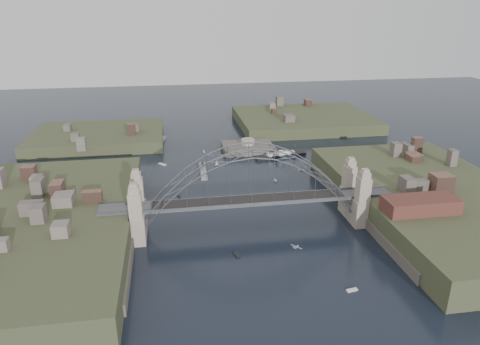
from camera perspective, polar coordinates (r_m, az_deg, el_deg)
name	(u,v)px	position (r m, az deg, el deg)	size (l,w,h in m)	color
ground	(250,226)	(128.37, 1.32, -7.01)	(500.00, 500.00, 0.00)	black
bridge	(250,187)	(123.10, 1.37, -1.93)	(84.00, 13.80, 24.60)	#4D4D4F
shore_west	(41,236)	(130.70, -24.45, -7.54)	(50.50, 90.00, 12.00)	#3B4026
shore_east	(432,206)	(148.26, 23.72, -4.06)	(50.50, 90.00, 12.00)	#3B4026
headland_nw	(99,141)	(217.48, -17.93, 3.95)	(60.00, 45.00, 9.00)	#3B4026
headland_ne	(304,123)	(240.10, 8.28, 6.36)	(70.00, 55.00, 9.50)	#3B4026
fort_island	(248,152)	(194.12, 1.00, 2.75)	(22.00, 16.00, 9.40)	#4D473E
wharf_shed	(421,205)	(127.56, 22.46, -3.91)	(20.00, 8.00, 4.00)	#592D26
finger_pier	(427,265)	(118.85, 23.20, -10.96)	(4.00, 22.00, 1.40)	#4D4D4F
naval_cruiser_near	(203,170)	(169.22, -4.85, 0.32)	(2.80, 17.86, 5.34)	gray
naval_cruiser_far	(159,142)	(207.92, -10.48, 3.99)	(6.63, 16.84, 5.68)	gray
ocean_liner	(281,155)	(186.10, 5.32, 2.24)	(22.78, 7.25, 5.55)	black
aeroplane	(296,247)	(106.58, 7.31, -9.61)	(2.20, 2.61, 0.46)	#AAACB2
small_boat_a	(179,196)	(148.99, -8.01, -3.04)	(1.39, 2.59, 0.45)	white
small_boat_b	(275,180)	(160.66, 4.59, -1.03)	(1.08, 1.83, 1.43)	white
small_boat_c	(237,255)	(114.35, -0.46, -10.70)	(1.68, 2.99, 0.45)	white
small_boat_d	(302,170)	(172.20, 8.04, 0.31)	(2.48, 2.19, 0.45)	white
small_boat_e	(162,164)	(179.63, -10.12, 1.06)	(3.44, 3.47, 0.45)	white
small_boat_f	(217,163)	(176.29, -3.04, 1.28)	(1.80, 1.35, 2.38)	white
small_boat_g	(352,290)	(105.05, 14.37, -14.63)	(2.75, 1.30, 0.45)	white
small_boat_h	(204,152)	(192.65, -4.74, 2.73)	(0.82, 2.17, 1.43)	white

